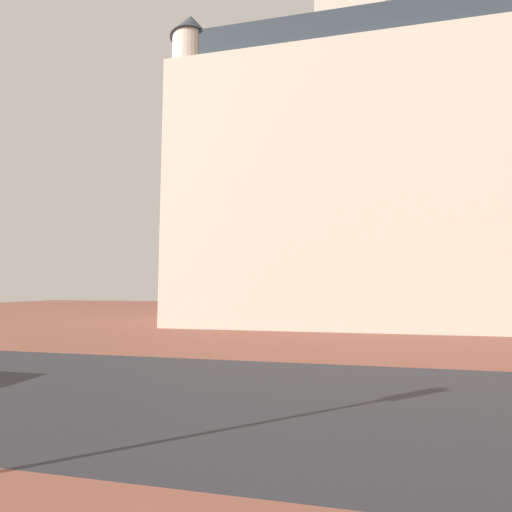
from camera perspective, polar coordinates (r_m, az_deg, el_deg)
ground_plane at (r=11.33m, az=1.63°, el=-19.61°), size 120.00×120.00×0.00m
street_asphalt_strip at (r=9.94m, az=0.09°, el=-21.67°), size 120.00×8.78×0.00m
landmark_building at (r=31.15m, az=14.28°, el=11.88°), size 27.03×13.33×36.33m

